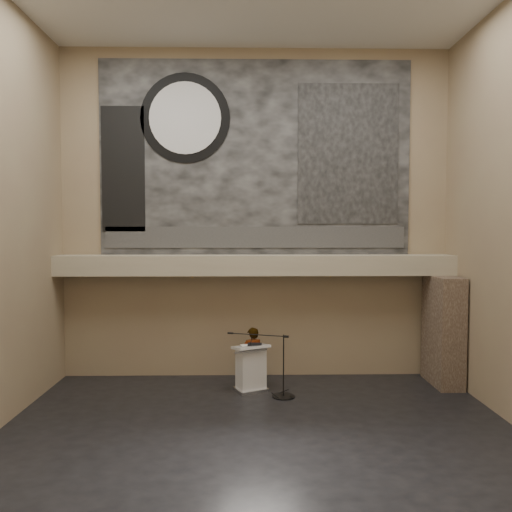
{
  "coord_description": "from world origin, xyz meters",
  "views": [
    {
      "loc": [
        -0.24,
        -9.02,
        3.84
      ],
      "look_at": [
        0.0,
        3.2,
        3.2
      ],
      "focal_mm": 35.0,
      "sensor_mm": 36.0,
      "label": 1
    }
  ],
  "objects": [
    {
      "name": "papers",
      "position": [
        -0.24,
        2.65,
        1.1
      ],
      "size": [
        0.3,
        0.36,
        0.0
      ],
      "primitive_type": "cube",
      "rotation": [
        0.0,
        0.0,
        0.29
      ],
      "color": "silver",
      "rests_on": "lectern"
    },
    {
      "name": "floor",
      "position": [
        0.0,
        0.0,
        0.0
      ],
      "size": [
        10.0,
        10.0,
        0.0
      ],
      "primitive_type": "plane",
      "color": "black",
      "rests_on": "ground"
    },
    {
      "name": "banner",
      "position": [
        0.0,
        3.97,
        5.7
      ],
      "size": [
        8.0,
        0.05,
        5.0
      ],
      "primitive_type": "cube",
      "color": "black",
      "rests_on": "wall_back"
    },
    {
      "name": "banner_clock_rim",
      "position": [
        -1.8,
        3.93,
        6.7
      ],
      "size": [
        2.3,
        0.02,
        2.3
      ],
      "primitive_type": "cylinder",
      "rotation": [
        1.57,
        0.0,
        0.0
      ],
      "color": "black",
      "rests_on": "banner"
    },
    {
      "name": "sprinkler_left",
      "position": [
        -1.6,
        3.55,
        2.67
      ],
      "size": [
        0.04,
        0.04,
        0.06
      ],
      "primitive_type": "cylinder",
      "color": "#B2893D",
      "rests_on": "soffit"
    },
    {
      "name": "speaker_person",
      "position": [
        -0.09,
        3.03,
        0.73
      ],
      "size": [
        0.61,
        0.48,
        1.46
      ],
      "primitive_type": "imported",
      "rotation": [
        0.0,
        0.0,
        3.41
      ],
      "color": "white",
      "rests_on": "floor"
    },
    {
      "name": "binder",
      "position": [
        -0.04,
        2.7,
        1.12
      ],
      "size": [
        0.35,
        0.29,
        0.04
      ],
      "primitive_type": "cube",
      "rotation": [
        0.0,
        0.0,
        -0.07
      ],
      "color": "black",
      "rests_on": "lectern"
    },
    {
      "name": "stone_pier",
      "position": [
        4.65,
        3.15,
        1.35
      ],
      "size": [
        0.6,
        1.4,
        2.7
      ],
      "primitive_type": "cube",
      "color": "#44352A",
      "rests_on": "floor"
    },
    {
      "name": "lectern",
      "position": [
        -0.13,
        2.68,
        0.55
      ],
      "size": [
        0.96,
        0.85,
        1.14
      ],
      "rotation": [
        0.0,
        0.0,
        0.43
      ],
      "color": "silver",
      "rests_on": "floor"
    },
    {
      "name": "banner_building_print",
      "position": [
        2.4,
        3.93,
        5.8
      ],
      "size": [
        2.6,
        0.02,
        3.6
      ],
      "primitive_type": "cube",
      "color": "black",
      "rests_on": "banner"
    },
    {
      "name": "sprinkler_right",
      "position": [
        1.9,
        3.55,
        2.67
      ],
      "size": [
        0.04,
        0.04,
        0.06
      ],
      "primitive_type": "cylinder",
      "color": "#B2893D",
      "rests_on": "soffit"
    },
    {
      "name": "banner_brick_print",
      "position": [
        -3.4,
        3.93,
        5.4
      ],
      "size": [
        1.1,
        0.02,
        3.2
      ],
      "primitive_type": "cube",
      "color": "black",
      "rests_on": "banner"
    },
    {
      "name": "wall_front",
      "position": [
        0.0,
        -4.0,
        4.25
      ],
      "size": [
        10.0,
        0.02,
        8.5
      ],
      "primitive_type": "cube",
      "color": "#866E55",
      "rests_on": "floor"
    },
    {
      "name": "banner_clock_face",
      "position": [
        -1.8,
        3.91,
        6.7
      ],
      "size": [
        1.84,
        0.02,
        1.84
      ],
      "primitive_type": "cylinder",
      "rotation": [
        1.57,
        0.0,
        0.0
      ],
      "color": "silver",
      "rests_on": "banner"
    },
    {
      "name": "soffit",
      "position": [
        0.0,
        3.6,
        2.95
      ],
      "size": [
        10.0,
        0.8,
        0.5
      ],
      "primitive_type": "cube",
      "color": "#9D937A",
      "rests_on": "wall_back"
    },
    {
      "name": "banner_text_strip",
      "position": [
        0.0,
        3.93,
        3.65
      ],
      "size": [
        7.76,
        0.02,
        0.55
      ],
      "primitive_type": "cube",
      "color": "#2F2F2F",
      "rests_on": "banner"
    },
    {
      "name": "mic_stand",
      "position": [
        0.56,
        2.27,
        0.22
      ],
      "size": [
        1.56,
        0.67,
        1.45
      ],
      "rotation": [
        0.0,
        0.0,
        -0.3
      ],
      "color": "black",
      "rests_on": "floor"
    },
    {
      "name": "wall_back",
      "position": [
        0.0,
        4.0,
        4.25
      ],
      "size": [
        10.0,
        0.02,
        8.5
      ],
      "primitive_type": "cube",
      "color": "#866E55",
      "rests_on": "floor"
    }
  ]
}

